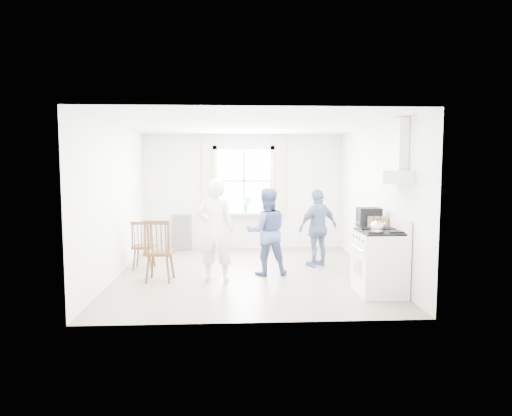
{
  "coord_description": "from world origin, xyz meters",
  "views": [
    {
      "loc": [
        -0.28,
        -7.88,
        1.92
      ],
      "look_at": [
        0.16,
        0.2,
        1.14
      ],
      "focal_mm": 32.0,
      "sensor_mm": 36.0,
      "label": 1
    }
  ],
  "objects_px": {
    "stereo_stack": "(369,218)",
    "person_right": "(318,228)",
    "windsor_chair_a": "(142,240)",
    "person_mid": "(267,232)",
    "gas_stove": "(380,262)",
    "windsor_chair_b": "(158,244)",
    "person_left": "(216,230)",
    "low_cabinet": "(370,255)"
  },
  "relations": [
    {
      "from": "gas_stove",
      "to": "windsor_chair_b",
      "type": "xyz_separation_m",
      "value": [
        -3.39,
        0.84,
        0.15
      ]
    },
    {
      "from": "low_cabinet",
      "to": "person_left",
      "type": "distance_m",
      "value": 2.56
    },
    {
      "from": "windsor_chair_a",
      "to": "person_mid",
      "type": "height_order",
      "value": "person_mid"
    },
    {
      "from": "person_left",
      "to": "person_mid",
      "type": "xyz_separation_m",
      "value": [
        0.87,
        0.42,
        -0.09
      ]
    },
    {
      "from": "person_left",
      "to": "windsor_chair_a",
      "type": "bearing_deg",
      "value": -22.8
    },
    {
      "from": "stereo_stack",
      "to": "windsor_chair_b",
      "type": "relative_size",
      "value": 0.36
    },
    {
      "from": "person_mid",
      "to": "person_right",
      "type": "bearing_deg",
      "value": -154.53
    },
    {
      "from": "low_cabinet",
      "to": "person_right",
      "type": "relative_size",
      "value": 0.61
    },
    {
      "from": "person_right",
      "to": "person_mid",
      "type": "bearing_deg",
      "value": 3.55
    },
    {
      "from": "windsor_chair_a",
      "to": "person_left",
      "type": "bearing_deg",
      "value": -33.3
    },
    {
      "from": "stereo_stack",
      "to": "windsor_chair_a",
      "type": "distance_m",
      "value": 4.02
    },
    {
      "from": "gas_stove",
      "to": "low_cabinet",
      "type": "distance_m",
      "value": 0.7
    },
    {
      "from": "windsor_chair_a",
      "to": "person_mid",
      "type": "xyz_separation_m",
      "value": [
        2.23,
        -0.48,
        0.2
      ]
    },
    {
      "from": "low_cabinet",
      "to": "stereo_stack",
      "type": "xyz_separation_m",
      "value": [
        -0.03,
        0.01,
        0.61
      ]
    },
    {
      "from": "stereo_stack",
      "to": "person_left",
      "type": "height_order",
      "value": "person_left"
    },
    {
      "from": "windsor_chair_b",
      "to": "person_mid",
      "type": "xyz_separation_m",
      "value": [
        1.8,
        0.44,
        0.12
      ]
    },
    {
      "from": "person_left",
      "to": "person_mid",
      "type": "distance_m",
      "value": 0.97
    },
    {
      "from": "gas_stove",
      "to": "person_right",
      "type": "bearing_deg",
      "value": 106.8
    },
    {
      "from": "windsor_chair_a",
      "to": "person_right",
      "type": "height_order",
      "value": "person_right"
    },
    {
      "from": "low_cabinet",
      "to": "person_mid",
      "type": "xyz_separation_m",
      "value": [
        -1.65,
        0.57,
        0.31
      ]
    },
    {
      "from": "low_cabinet",
      "to": "stereo_stack",
      "type": "relative_size",
      "value": 2.44
    },
    {
      "from": "windsor_chair_b",
      "to": "person_left",
      "type": "xyz_separation_m",
      "value": [
        0.94,
        0.02,
        0.22
      ]
    },
    {
      "from": "gas_stove",
      "to": "person_mid",
      "type": "relative_size",
      "value": 0.74
    },
    {
      "from": "stereo_stack",
      "to": "windsor_chair_b",
      "type": "distance_m",
      "value": 3.46
    },
    {
      "from": "person_left",
      "to": "person_right",
      "type": "xyz_separation_m",
      "value": [
        1.88,
        1.03,
        -0.12
      ]
    },
    {
      "from": "low_cabinet",
      "to": "person_right",
      "type": "height_order",
      "value": "person_right"
    },
    {
      "from": "stereo_stack",
      "to": "person_mid",
      "type": "relative_size",
      "value": 0.24
    },
    {
      "from": "low_cabinet",
      "to": "windsor_chair_a",
      "type": "distance_m",
      "value": 4.02
    },
    {
      "from": "low_cabinet",
      "to": "windsor_chair_b",
      "type": "xyz_separation_m",
      "value": [
        -3.46,
        0.14,
        0.18
      ]
    },
    {
      "from": "windsor_chair_a",
      "to": "person_right",
      "type": "relative_size",
      "value": 0.62
    },
    {
      "from": "person_left",
      "to": "stereo_stack",
      "type": "bearing_deg",
      "value": -172.72
    },
    {
      "from": "person_left",
      "to": "person_mid",
      "type": "height_order",
      "value": "person_left"
    },
    {
      "from": "stereo_stack",
      "to": "person_right",
      "type": "distance_m",
      "value": 1.36
    },
    {
      "from": "gas_stove",
      "to": "stereo_stack",
      "type": "relative_size",
      "value": 3.03
    },
    {
      "from": "gas_stove",
      "to": "low_cabinet",
      "type": "bearing_deg",
      "value": 84.32
    },
    {
      "from": "person_mid",
      "to": "windsor_chair_b",
      "type": "bearing_deg",
      "value": 8.04
    },
    {
      "from": "gas_stove",
      "to": "person_mid",
      "type": "distance_m",
      "value": 2.05
    },
    {
      "from": "windsor_chair_b",
      "to": "stereo_stack",
      "type": "bearing_deg",
      "value": -2.08
    },
    {
      "from": "gas_stove",
      "to": "windsor_chair_a",
      "type": "xyz_separation_m",
      "value": [
        -3.81,
        1.75,
        0.07
      ]
    },
    {
      "from": "windsor_chair_a",
      "to": "low_cabinet",
      "type": "bearing_deg",
      "value": -15.11
    },
    {
      "from": "low_cabinet",
      "to": "person_mid",
      "type": "relative_size",
      "value": 0.6
    },
    {
      "from": "windsor_chair_b",
      "to": "gas_stove",
      "type": "bearing_deg",
      "value": -13.89
    }
  ]
}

